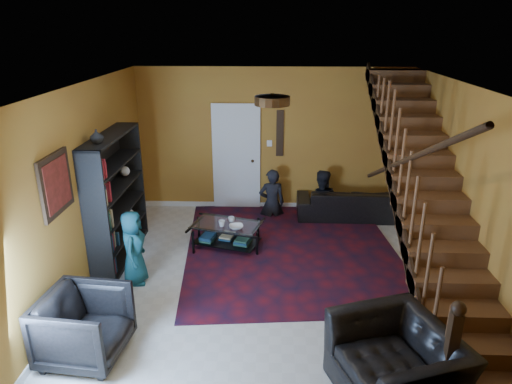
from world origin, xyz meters
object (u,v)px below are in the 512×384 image
(bookshelf, at_px, (117,200))
(armchair_right, at_px, (396,364))
(coffee_table, at_px, (227,234))
(sofa, at_px, (349,203))
(armchair_left, at_px, (85,326))

(bookshelf, bearing_deg, armchair_right, -37.87)
(bookshelf, xyz_separation_m, coffee_table, (1.67, 0.35, -0.73))
(bookshelf, bearing_deg, sofa, 23.53)
(armchair_right, bearing_deg, sofa, 157.11)
(armchair_left, bearing_deg, sofa, -34.92)
(armchair_right, bearing_deg, armchair_left, -117.76)
(bookshelf, distance_m, sofa, 4.31)
(sofa, xyz_separation_m, armchair_left, (-3.55, -4.09, 0.11))
(bookshelf, relative_size, armchair_right, 1.69)
(armchair_right, xyz_separation_m, coffee_table, (-2.00, 3.20, -0.15))
(bookshelf, bearing_deg, armchair_left, -81.56)
(bookshelf, relative_size, armchair_left, 2.28)
(sofa, relative_size, coffee_table, 1.60)
(armchair_right, bearing_deg, coffee_table, -167.92)
(armchair_left, relative_size, armchair_right, 0.74)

